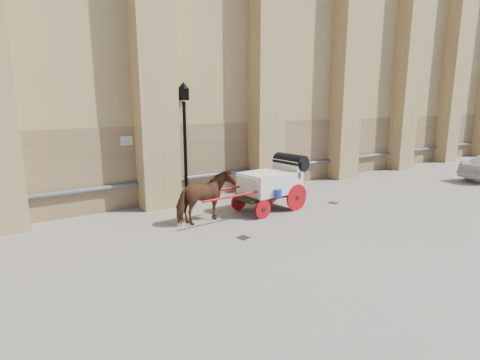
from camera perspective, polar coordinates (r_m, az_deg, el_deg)
ground at (r=11.77m, az=-0.85°, el=-7.30°), size 90.00×90.00×0.00m
horse at (r=12.12m, az=-5.28°, el=-2.65°), size 2.10×1.21×1.67m
carriage at (r=13.58m, az=5.09°, el=-0.10°), size 4.57×1.70×1.97m
street_lamp at (r=14.61m, az=-8.38°, el=6.20°), size 0.43×0.43×4.59m
drain_grate_near at (r=10.94m, az=0.51°, el=-8.76°), size 0.38×0.38×0.01m
drain_grate_far at (r=15.02m, az=13.98°, el=-3.39°), size 0.40×0.40×0.01m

